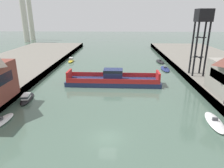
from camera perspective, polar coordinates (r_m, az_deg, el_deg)
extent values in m
plane|color=#4C6656|center=(28.70, -1.28, -15.10)|extent=(400.00, 400.00, 0.00)
cube|color=#423D38|center=(50.75, -22.06, -0.12)|extent=(0.30, 140.00, 1.56)
cube|color=#423D38|center=(49.63, 22.82, -0.63)|extent=(0.30, 140.00, 1.56)
cube|color=navy|center=(49.51, 0.32, 0.56)|extent=(22.83, 6.22, 1.10)
cube|color=red|center=(51.91, 0.47, 2.70)|extent=(21.82, 0.50, 1.10)
cube|color=red|center=(46.46, 0.15, 0.76)|extent=(21.82, 0.50, 1.10)
cube|color=navy|center=(48.95, 0.32, 2.67)|extent=(4.60, 3.28, 2.70)
cube|color=black|center=(48.69, 0.32, 3.80)|extent=(4.64, 3.32, 0.60)
cube|color=red|center=(49.73, 12.94, 2.15)|extent=(0.57, 4.08, 2.20)
cube|color=red|center=(50.69, -12.05, 2.53)|extent=(0.57, 4.08, 2.20)
ellipsoid|color=yellow|center=(75.85, -11.52, 6.41)|extent=(1.98, 5.27, 0.59)
cube|color=silver|center=(76.07, -11.50, 7.02)|extent=(1.31, 1.87, 0.89)
cube|color=black|center=(76.05, -11.50, 7.10)|extent=(1.35, 1.92, 0.27)
ellipsoid|color=white|center=(35.78, 27.04, -9.56)|extent=(2.98, 7.20, 0.52)
cube|color=#4C4C51|center=(35.56, 27.16, -8.83)|extent=(0.81, 0.48, 0.50)
ellipsoid|color=black|center=(43.82, -22.90, -3.84)|extent=(2.80, 6.80, 0.54)
cube|color=silver|center=(43.14, -23.19, -3.26)|extent=(1.63, 2.47, 0.82)
cube|color=black|center=(43.11, -23.21, -3.13)|extent=(1.68, 2.54, 0.25)
ellipsoid|color=navy|center=(65.33, 14.82, 4.17)|extent=(2.61, 7.51, 0.52)
cube|color=#4C4C51|center=(65.21, 14.86, 4.60)|extent=(0.85, 0.42, 0.50)
ellipsoid|color=white|center=(36.43, -28.89, -9.30)|extent=(2.43, 5.95, 0.59)
cube|color=#4C4C51|center=(36.20, -29.03, -8.53)|extent=(0.69, 0.46, 0.50)
ellipsoid|color=black|center=(75.47, 13.45, 6.21)|extent=(2.81, 6.87, 0.59)
cube|color=#4C4C51|center=(75.36, 13.48, 6.61)|extent=(0.82, 0.46, 0.50)
cube|color=black|center=(40.57, 28.76, 1.35)|extent=(0.08, 9.81, 1.77)
cylinder|color=black|center=(56.10, 21.70, 9.36)|extent=(0.44, 0.44, 13.11)
cylinder|color=black|center=(57.05, 24.26, 9.18)|extent=(0.44, 0.44, 13.11)
cylinder|color=black|center=(53.62, 22.61, 8.87)|extent=(0.44, 0.44, 13.11)
cylinder|color=black|center=(54.60, 25.27, 8.68)|extent=(0.44, 0.44, 13.11)
cube|color=black|center=(55.64, 23.20, 7.04)|extent=(2.67, 0.20, 0.20)
cube|color=black|center=(55.64, 23.20, 7.04)|extent=(0.20, 2.67, 0.20)
cube|color=black|center=(54.99, 23.85, 11.98)|extent=(2.67, 0.20, 0.20)
cube|color=black|center=(54.99, 23.85, 11.98)|extent=(0.20, 2.67, 0.20)
cube|color=black|center=(54.77, 24.58, 17.30)|extent=(3.47, 3.47, 2.93)
cylinder|color=black|center=(41.24, -29.11, -3.82)|extent=(0.28, 0.28, 0.55)
sphere|color=black|center=(41.14, -29.17, -3.47)|extent=(0.32, 0.32, 0.32)
cylinder|color=black|center=(39.84, 29.23, -4.59)|extent=(0.28, 0.28, 0.55)
cylinder|color=beige|center=(154.71, -22.13, 17.25)|extent=(3.26, 3.26, 31.06)
cylinder|color=beige|center=(143.71, -23.62, 16.87)|extent=(3.53, 3.53, 30.12)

